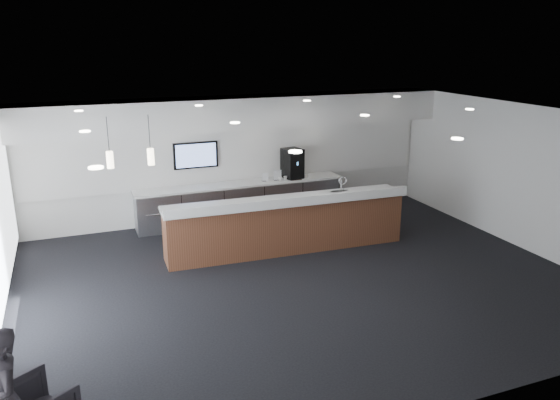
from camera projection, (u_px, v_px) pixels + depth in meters
name	position (u px, v px, depth m)	size (l,w,h in m)	color
ground	(301.00, 279.00, 10.09)	(10.00, 10.00, 0.00)	black
ceiling	(303.00, 117.00, 9.23)	(10.00, 8.00, 0.02)	black
back_wall	(236.00, 157.00, 13.22)	(10.00, 0.02, 3.00)	silver
right_wall	(520.00, 176.00, 11.41)	(0.02, 8.00, 3.00)	silver
soffit_bulkhead	(240.00, 112.00, 12.49)	(10.00, 0.90, 0.70)	white
alcove_panel	(236.00, 154.00, 13.17)	(9.80, 0.06, 1.40)	white
back_credenza	(241.00, 202.00, 13.20)	(5.06, 0.66, 0.95)	gray
wall_tv	(196.00, 155.00, 12.75)	(1.05, 0.08, 0.62)	black
pendant_left	(155.00, 162.00, 9.31)	(0.12, 0.12, 0.30)	#FFEEC6
pendant_right	(112.00, 165.00, 9.07)	(0.12, 0.12, 0.30)	#FFEEC6
ceiling_can_lights	(303.00, 119.00, 9.24)	(7.00, 5.00, 0.02)	white
service_counter	(287.00, 224.00, 11.32)	(5.13, 1.04, 1.49)	#522D1B
coffee_machine	(292.00, 163.00, 13.43)	(0.50, 0.58, 0.73)	black
info_sign_left	(265.00, 177.00, 13.18)	(0.15, 0.02, 0.20)	silver
info_sign_right	(277.00, 175.00, 13.26)	(0.19, 0.02, 0.25)	silver
cup_0	(306.00, 176.00, 13.53)	(0.09, 0.09, 0.09)	white
cup_1	(301.00, 176.00, 13.48)	(0.09, 0.09, 0.09)	white
cup_2	(296.00, 177.00, 13.43)	(0.09, 0.09, 0.09)	white
cup_3	(291.00, 177.00, 13.38)	(0.09, 0.09, 0.09)	white
cup_4	(285.00, 178.00, 13.33)	(0.09, 0.09, 0.09)	white
cup_5	(280.00, 178.00, 13.28)	(0.09, 0.09, 0.09)	white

